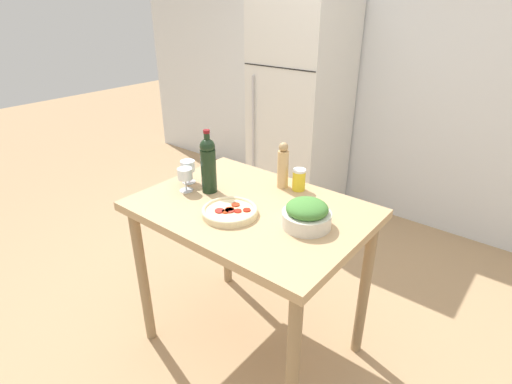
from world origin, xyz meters
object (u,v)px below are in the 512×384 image
wine_bottle (208,164)px  homemade_pizza (230,211)px  wine_glass_far (188,167)px  salad_bowl (307,214)px  salt_canister (299,180)px  refrigerator (301,110)px  pepper_mill (283,166)px  wine_glass_near (185,175)px

wine_bottle → homemade_pizza: size_ratio=1.27×
wine_glass_far → salad_bowl: size_ratio=0.57×
wine_bottle → salt_canister: 0.48m
refrigerator → homemade_pizza: bearing=-66.8°
pepper_mill → wine_glass_near: bearing=-135.8°
salt_canister → wine_glass_far: bearing=-150.6°
wine_glass_near → pepper_mill: bearing=44.2°
wine_bottle → salt_canister: wine_bottle is taller
pepper_mill → homemade_pizza: (-0.01, -0.40, -0.10)m
wine_bottle → wine_glass_near: size_ratio=2.65×
wine_glass_near → homemade_pizza: wine_glass_near is taller
wine_glass_near → homemade_pizza: 0.36m
wine_glass_far → homemade_pizza: bearing=-17.6°
wine_glass_near → salt_canister: 0.59m
wine_glass_far → homemade_pizza: 0.44m
refrigerator → pepper_mill: refrigerator is taller
wine_bottle → pepper_mill: bearing=46.7°
homemade_pizza → wine_bottle: bearing=154.3°
refrigerator → homemade_pizza: 1.91m
wine_glass_near → wine_glass_far: bearing=128.5°
wine_glass_far → pepper_mill: 0.51m
refrigerator → homemade_pizza: (0.75, -1.76, -0.00)m
wine_glass_far → salad_bowl: (0.75, 0.00, -0.03)m
wine_bottle → pepper_mill: 0.39m
wine_glass_far → salt_canister: wine_glass_far is taller
wine_glass_near → wine_glass_far: same height
pepper_mill → salt_canister: size_ratio=2.14×
refrigerator → wine_glass_near: refrigerator is taller
refrigerator → wine_bottle: (0.50, -1.64, 0.13)m
pepper_mill → salad_bowl: (0.32, -0.27, -0.06)m
pepper_mill → salt_canister: (0.09, 0.02, -0.06)m
pepper_mill → salt_canister: bearing=15.1°
wine_glass_near → salad_bowl: 0.69m
wine_glass_far → pepper_mill: bearing=31.9°
wine_glass_far → pepper_mill: pepper_mill is taller
salad_bowl → salt_canister: salad_bowl is taller
refrigerator → wine_bottle: size_ratio=5.57×
homemade_pizza → salt_canister: size_ratio=2.25×
homemade_pizza → wine_glass_near: bearing=172.2°
salad_bowl → homemade_pizza: size_ratio=0.84×
refrigerator → salad_bowl: refrigerator is taller
refrigerator → wine_glass_far: size_ratio=14.74×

